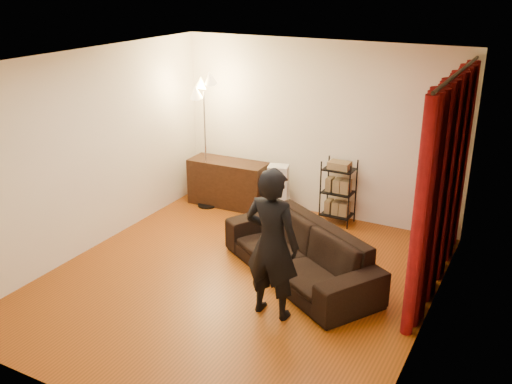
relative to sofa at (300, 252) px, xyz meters
The scene contains 14 objects.
floor 0.85m from the sofa, 143.82° to the right, with size 5.00×5.00×0.00m, color #8D400E.
ceiling 2.49m from the sofa, 143.82° to the right, with size 5.00×5.00×0.00m, color white.
wall_back 2.36m from the sofa, 107.14° to the left, with size 5.00×5.00×0.00m, color #F0E4CC.
wall_front 3.19m from the sofa, 102.00° to the right, with size 5.00×5.00×0.00m, color #F0E4CC.
wall_left 3.09m from the sofa, behind, with size 5.00×5.00×0.00m, color #F0E4CC.
wall_right 1.97m from the sofa, 15.85° to the right, with size 5.00×5.00×0.00m, color #F0E4CC.
curtain_rod 2.79m from the sofa, 23.61° to the left, with size 0.04×0.04×2.65m, color black.
curtain 1.89m from the sofa, 23.89° to the left, with size 0.22×2.65×2.55m, color maroon, non-canonical shape.
sofa is the anchor object (origin of this frame).
person 1.05m from the sofa, 86.12° to the right, with size 0.63×0.41×1.72m, color black.
media_cabinet 2.60m from the sofa, 140.55° to the left, with size 1.29×0.48×0.75m, color #311C0E.
storage_boxes 2.01m from the sofa, 123.70° to the left, with size 0.33×0.26×0.81m, color beige, non-canonical shape.
wire_shelf 1.82m from the sofa, 95.42° to the left, with size 0.45×0.32×1.00m, color black, non-canonical shape.
floor_lamp 2.79m from the sofa, 147.93° to the left, with size 0.38×0.38×2.11m, color silver, non-canonical shape.
Camera 1 is at (3.13, -5.39, 3.58)m, focal length 40.00 mm.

